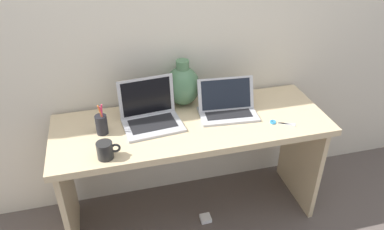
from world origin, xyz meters
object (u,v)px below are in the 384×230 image
object	(u,v)px
laptop_right	(227,105)
power_brick	(206,218)
laptop_left	(150,112)
scissors	(278,123)
green_vase	(183,85)
pen_cup	(102,124)
coffee_mug	(105,150)

from	to	relation	value
laptop_right	power_brick	distance (m)	0.81
laptop_left	scissors	xyz separation A→B (m)	(0.71, -0.21, -0.06)
green_vase	pen_cup	xyz separation A→B (m)	(-0.51, -0.21, -0.07)
green_vase	power_brick	size ratio (longest dim) A/B	4.18
laptop_right	scissors	size ratio (longest dim) A/B	2.53
coffee_mug	laptop_right	bearing A→B (deg)	19.64
green_vase	pen_cup	size ratio (longest dim) A/B	1.54
pen_cup	coffee_mug	bearing A→B (deg)	-88.40
green_vase	laptop_left	bearing A→B (deg)	-146.30
green_vase	power_brick	xyz separation A→B (m)	(0.07, -0.32, -0.85)
pen_cup	laptop_right	bearing A→B (deg)	2.77
green_vase	power_brick	distance (m)	0.91
laptop_left	laptop_right	bearing A→B (deg)	-2.42
laptop_right	scissors	xyz separation A→B (m)	(0.25, -0.19, -0.05)
green_vase	scissors	bearing A→B (deg)	-36.89
power_brick	laptop_right	bearing A→B (deg)	41.84
coffee_mug	power_brick	size ratio (longest dim) A/B	1.72
laptop_right	green_vase	bearing A→B (deg)	142.79
laptop_left	laptop_right	distance (m)	0.46
green_vase	coffee_mug	xyz separation A→B (m)	(-0.50, -0.44, -0.08)
laptop_left	scissors	bearing A→B (deg)	-16.08
laptop_right	scissors	world-z (taller)	laptop_right
laptop_right	coffee_mug	world-z (taller)	laptop_right
laptop_right	coffee_mug	distance (m)	0.78
laptop_left	laptop_right	size ratio (longest dim) A/B	0.98
laptop_left	power_brick	size ratio (longest dim) A/B	5.00
scissors	green_vase	bearing A→B (deg)	143.11
pen_cup	scissors	bearing A→B (deg)	-8.65
laptop_left	green_vase	distance (m)	0.29
pen_cup	power_brick	bearing A→B (deg)	-10.49
coffee_mug	power_brick	distance (m)	0.97
coffee_mug	pen_cup	bearing A→B (deg)	91.60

